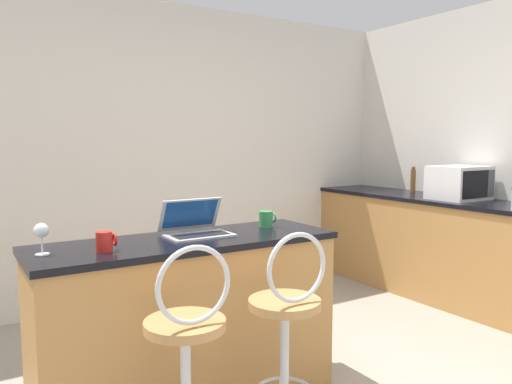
% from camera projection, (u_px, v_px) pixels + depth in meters
% --- Properties ---
extents(wall_back, '(12.00, 0.06, 2.60)m').
position_uv_depth(wall_back, '(161.00, 153.00, 4.40)').
color(wall_back, silver).
rests_on(wall_back, ground_plane).
extents(breakfast_bar, '(1.59, 0.54, 0.90)m').
position_uv_depth(breakfast_bar, '(189.00, 322.00, 2.65)').
color(breakfast_bar, '#B27C42').
rests_on(breakfast_bar, ground_plane).
extents(counter_right, '(0.63, 2.97, 0.90)m').
position_uv_depth(counter_right, '(456.00, 251.00, 4.35)').
color(counter_right, '#B27C42').
rests_on(counter_right, ground_plane).
extents(bar_stool_near, '(0.40, 0.40, 1.01)m').
position_uv_depth(bar_stool_near, '(187.00, 369.00, 2.06)').
color(bar_stool_near, silver).
rests_on(bar_stool_near, ground_plane).
extents(bar_stool_far, '(0.40, 0.40, 1.01)m').
position_uv_depth(bar_stool_far, '(287.00, 343.00, 2.32)').
color(bar_stool_far, silver).
rests_on(bar_stool_far, ground_plane).
extents(laptop, '(0.35, 0.27, 0.20)m').
position_uv_depth(laptop, '(195.00, 226.00, 2.70)').
color(laptop, '#B7BABF').
rests_on(laptop, breakfast_bar).
extents(microwave, '(0.47, 0.38, 0.29)m').
position_uv_depth(microwave, '(459.00, 183.00, 4.31)').
color(microwave, white).
rests_on(microwave, counter_right).
extents(wine_glass_tall, '(0.07, 0.07, 0.15)m').
position_uv_depth(wine_glass_tall, '(41.00, 232.00, 2.22)').
color(wine_glass_tall, silver).
rests_on(wine_glass_tall, breakfast_bar).
extents(mug_green, '(0.10, 0.08, 0.09)m').
position_uv_depth(mug_green, '(266.00, 219.00, 2.94)').
color(mug_green, '#338447').
rests_on(mug_green, breakfast_bar).
extents(mug_red, '(0.09, 0.07, 0.09)m').
position_uv_depth(mug_red, '(105.00, 241.00, 2.29)').
color(mug_red, red).
rests_on(mug_red, breakfast_bar).
extents(pepper_mill, '(0.05, 0.05, 0.26)m').
position_uv_depth(pepper_mill, '(413.00, 179.00, 4.92)').
color(pepper_mill, brown).
rests_on(pepper_mill, counter_right).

